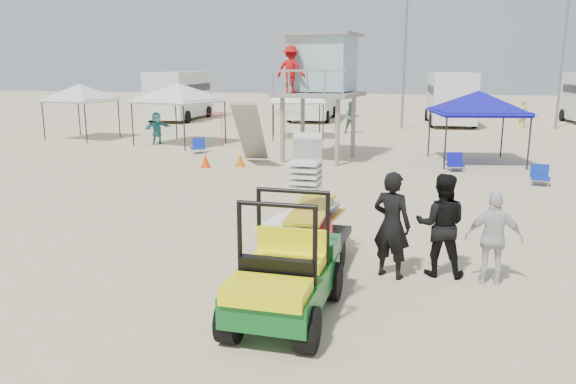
% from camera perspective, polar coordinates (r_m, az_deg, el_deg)
% --- Properties ---
extents(ground, '(140.00, 140.00, 0.00)m').
position_cam_1_polar(ground, '(8.37, -7.27, -13.08)').
color(ground, beige).
rests_on(ground, ground).
extents(utility_cart, '(1.37, 2.49, 1.82)m').
position_cam_1_polar(utility_cart, '(8.10, -0.48, -7.35)').
color(utility_cart, '#0D581D').
rests_on(utility_cart, ground).
extents(surf_trailer, '(1.47, 2.51, 2.17)m').
position_cam_1_polar(surf_trailer, '(10.28, 1.99, -2.80)').
color(surf_trailer, black).
rests_on(surf_trailer, ground).
extents(man_left, '(0.81, 0.70, 1.88)m').
position_cam_1_polar(man_left, '(9.88, 10.48, -3.30)').
color(man_left, black).
rests_on(man_left, ground).
extents(man_mid, '(0.94, 0.76, 1.83)m').
position_cam_1_polar(man_mid, '(10.17, 15.28, -3.25)').
color(man_mid, black).
rests_on(man_mid, ground).
extents(man_right, '(0.95, 0.42, 1.59)m').
position_cam_1_polar(man_right, '(10.08, 20.18, -4.44)').
color(man_right, silver).
rests_on(man_right, ground).
extents(lifeguard_tower, '(3.51, 3.51, 4.76)m').
position_cam_1_polar(lifeguard_tower, '(22.20, 3.03, 12.44)').
color(lifeguard_tower, gray).
rests_on(lifeguard_tower, ground).
extents(canopy_blue, '(3.48, 3.48, 3.14)m').
position_cam_1_polar(canopy_blue, '(22.51, 18.82, 9.36)').
color(canopy_blue, black).
rests_on(canopy_blue, ground).
extents(canopy_white_a, '(4.07, 4.07, 3.26)m').
position_cam_1_polar(canopy_white_a, '(26.99, -11.09, 10.49)').
color(canopy_white_a, black).
rests_on(canopy_white_a, ground).
extents(canopy_white_b, '(3.16, 3.16, 3.17)m').
position_cam_1_polar(canopy_white_b, '(30.45, -20.42, 9.99)').
color(canopy_white_b, black).
rests_on(canopy_white_b, ground).
extents(canopy_white_c, '(3.10, 3.10, 3.08)m').
position_cam_1_polar(canopy_white_c, '(29.01, 0.95, 10.50)').
color(canopy_white_c, black).
rests_on(canopy_white_c, ground).
extents(umbrella_a, '(2.33, 2.35, 1.69)m').
position_cam_1_polar(umbrella_a, '(25.84, -6.80, 6.40)').
color(umbrella_a, '#B0122B').
rests_on(umbrella_a, ground).
extents(umbrella_b, '(1.99, 2.02, 1.58)m').
position_cam_1_polar(umbrella_b, '(27.88, -0.15, 6.82)').
color(umbrella_b, gold).
rests_on(umbrella_b, ground).
extents(cone_near, '(0.34, 0.34, 0.50)m').
position_cam_1_polar(cone_near, '(20.78, -8.39, 3.18)').
color(cone_near, '#FF3F08').
rests_on(cone_near, ground).
extents(cone_far, '(0.34, 0.34, 0.50)m').
position_cam_1_polar(cone_far, '(20.87, -4.90, 3.31)').
color(cone_far, orange).
rests_on(cone_far, ground).
extents(beach_chair_a, '(0.73, 0.83, 0.64)m').
position_cam_1_polar(beach_chair_a, '(24.33, -9.10, 4.68)').
color(beach_chair_a, '#0F2EA8').
rests_on(beach_chair_a, ground).
extents(beach_chair_b, '(0.63, 0.67, 0.64)m').
position_cam_1_polar(beach_chair_b, '(20.73, 16.60, 2.94)').
color(beach_chair_b, '#0F0FA2').
rests_on(beach_chair_b, ground).
extents(beach_chair_c, '(0.65, 0.71, 0.64)m').
position_cam_1_polar(beach_chair_c, '(19.19, 24.24, 1.60)').
color(beach_chair_c, '#0D2795').
rests_on(beach_chair_c, ground).
extents(rv_far_left, '(2.64, 6.80, 3.25)m').
position_cam_1_polar(rv_far_left, '(39.88, -10.90, 9.81)').
color(rv_far_left, silver).
rests_on(rv_far_left, ground).
extents(rv_mid_left, '(2.65, 6.50, 3.25)m').
position_cam_1_polar(rv_mid_left, '(39.08, 2.51, 9.96)').
color(rv_mid_left, silver).
rests_on(rv_mid_left, ground).
extents(rv_mid_right, '(2.64, 7.00, 3.25)m').
position_cam_1_polar(rv_mid_right, '(37.38, 16.17, 9.37)').
color(rv_mid_right, silver).
rests_on(rv_mid_right, ground).
extents(light_pole_left, '(0.14, 0.14, 8.00)m').
position_cam_1_polar(light_pole_left, '(34.18, 11.76, 13.03)').
color(light_pole_left, slate).
rests_on(light_pole_left, ground).
extents(light_pole_right, '(0.14, 0.14, 8.00)m').
position_cam_1_polar(light_pole_right, '(36.95, 26.11, 11.98)').
color(light_pole_right, slate).
rests_on(light_pole_right, ground).
extents(distant_beachgoers, '(19.62, 16.86, 1.85)m').
position_cam_1_polar(distant_beachgoers, '(26.68, 8.54, 6.55)').
color(distant_beachgoers, teal).
rests_on(distant_beachgoers, ground).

